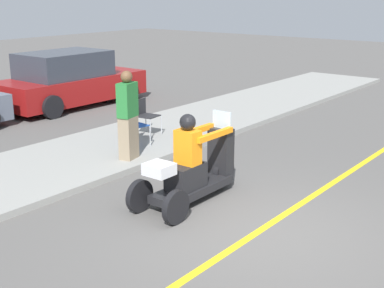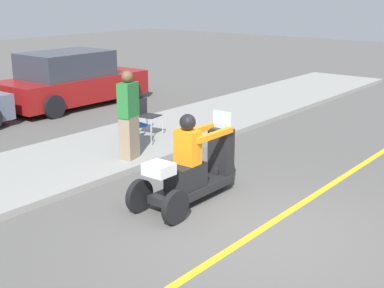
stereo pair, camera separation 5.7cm
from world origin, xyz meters
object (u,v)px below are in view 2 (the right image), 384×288
(spectator_by_tree, at_px, (129,117))
(folding_chair_curbside, at_px, (133,122))
(motorcycle_trike, at_px, (193,170))
(folding_chair_set_back, at_px, (146,113))
(parked_car_lot_left, at_px, (71,80))

(spectator_by_tree, xyz_separation_m, folding_chair_curbside, (0.74, 0.62, -0.34))
(spectator_by_tree, relative_size, folding_chair_curbside, 2.13)
(motorcycle_trike, height_order, spectator_by_tree, spectator_by_tree)
(folding_chair_set_back, bearing_deg, parked_car_lot_left, 72.24)
(motorcycle_trike, height_order, folding_chair_curbside, motorcycle_trike)
(folding_chair_set_back, xyz_separation_m, parked_car_lot_left, (1.39, 4.33, 0.13))
(motorcycle_trike, xyz_separation_m, parked_car_lot_left, (3.64, 7.51, 0.23))
(spectator_by_tree, xyz_separation_m, parked_car_lot_left, (2.92, 5.34, -0.21))
(spectator_by_tree, bearing_deg, motorcycle_trike, -108.39)
(motorcycle_trike, distance_m, folding_chair_set_back, 3.90)
(folding_chair_curbside, bearing_deg, motorcycle_trike, -117.62)
(spectator_by_tree, bearing_deg, folding_chair_curbside, 39.89)
(spectator_by_tree, distance_m, parked_car_lot_left, 6.09)
(spectator_by_tree, relative_size, folding_chair_set_back, 2.13)
(folding_chair_curbside, bearing_deg, folding_chair_set_back, 26.14)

